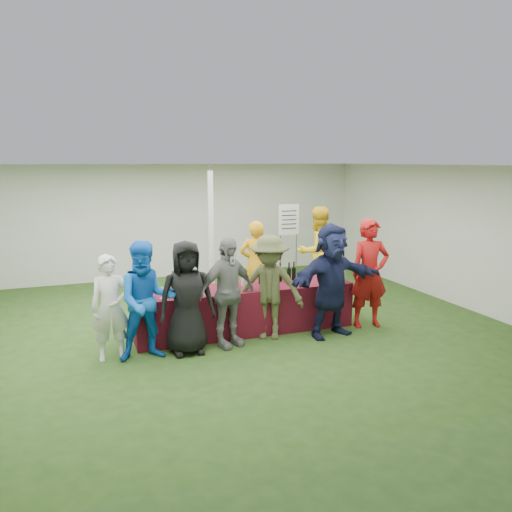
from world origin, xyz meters
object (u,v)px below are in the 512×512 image
object	(u,v)px
customer_3	(227,292)
serving_table	(245,309)
staff_pourer	(256,265)
customer_0	(111,308)
customer_2	(187,298)
customer_1	(147,301)
customer_6	(370,274)
staff_back	(317,252)
dump_bucket	(338,277)
wine_list_sign	(289,225)
customer_4	(269,287)
customer_5	(331,280)

from	to	relation	value
customer_3	serving_table	bearing A→B (deg)	30.85
staff_pourer	customer_0	size ratio (longest dim) A/B	1.12
customer_3	customer_0	bearing A→B (deg)	158.06
customer_3	customer_2	bearing A→B (deg)	165.65
customer_1	customer_6	size ratio (longest dim) A/B	0.93
serving_table	customer_2	distance (m)	1.33
staff_back	customer_0	xyz separation A→B (m)	(-4.27, -2.03, -0.18)
customer_6	dump_bucket	bearing A→B (deg)	155.73
staff_pourer	customer_6	bearing A→B (deg)	152.75
serving_table	staff_pourer	size ratio (longest dim) A/B	2.14
wine_list_sign	customer_3	size ratio (longest dim) A/B	1.07
serving_table	staff_pourer	xyz separation A→B (m)	(0.63, 1.18, 0.47)
customer_4	staff_back	bearing A→B (deg)	73.55
customer_0	customer_3	size ratio (longest dim) A/B	0.90
customer_1	customer_3	distance (m)	1.20
staff_pourer	customer_2	xyz separation A→B (m)	(-1.73, -1.78, -0.01)
serving_table	wine_list_sign	world-z (taller)	wine_list_sign
customer_0	customer_2	world-z (taller)	customer_2
wine_list_sign	staff_back	world-z (taller)	staff_back
customer_2	customer_3	size ratio (longest dim) A/B	0.99
dump_bucket	customer_2	distance (m)	2.73
serving_table	customer_4	world-z (taller)	customer_4
wine_list_sign	customer_0	distance (m)	5.46
customer_4	serving_table	bearing A→B (deg)	145.54
wine_list_sign	customer_1	bearing A→B (deg)	-136.59
customer_0	customer_1	size ratio (longest dim) A/B	0.89
wine_list_sign	customer_5	bearing A→B (deg)	-103.53
staff_pourer	wine_list_sign	bearing A→B (deg)	-107.22
serving_table	customer_1	distance (m)	1.84
serving_table	customer_5	world-z (taller)	customer_5
staff_pourer	customer_6	distance (m)	2.19
customer_2	customer_4	distance (m)	1.36
dump_bucket	staff_back	distance (m)	1.85
dump_bucket	wine_list_sign	xyz separation A→B (m)	(0.48, 3.14, 0.48)
serving_table	customer_3	world-z (taller)	customer_3
staff_back	customer_6	world-z (taller)	staff_back
dump_bucket	customer_2	world-z (taller)	customer_2
wine_list_sign	dump_bucket	bearing A→B (deg)	-98.76
customer_1	customer_5	xyz separation A→B (m)	(2.89, -0.06, 0.06)
dump_bucket	serving_table	bearing A→B (deg)	172.19
customer_3	customer_6	bearing A→B (deg)	-17.89
wine_list_sign	staff_back	distance (m)	1.42
customer_1	customer_4	distance (m)	1.93
customer_2	customer_4	world-z (taller)	customer_2
wine_list_sign	customer_6	size ratio (longest dim) A/B	0.98
staff_back	dump_bucket	bearing A→B (deg)	67.59
wine_list_sign	serving_table	bearing A→B (deg)	-125.55
serving_table	customer_1	bearing A→B (deg)	-159.25
wine_list_sign	customer_0	bearing A→B (deg)	-141.30
dump_bucket	customer_4	distance (m)	1.37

